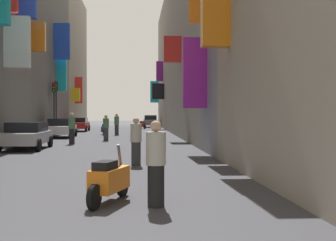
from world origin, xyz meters
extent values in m
plane|color=#38383D|center=(0.00, 30.00, 0.00)|extent=(140.00, 140.00, 0.00)
cube|color=blue|center=(-4.45, 23.60, 8.06)|extent=(1.10, 0.50, 1.60)
cube|color=white|center=(-4.34, 21.15, 5.51)|extent=(1.31, 0.44, 2.69)
cube|color=orange|center=(-4.39, 25.64, 6.55)|extent=(1.22, 0.46, 1.84)
cube|color=slate|center=(-8.00, 35.21, 8.96)|extent=(6.00, 16.29, 17.93)
cube|color=#19B2BF|center=(-4.57, 36.42, 5.13)|extent=(0.86, 0.50, 2.79)
cube|color=blue|center=(-4.34, 35.23, 7.81)|extent=(1.33, 0.43, 3.01)
cube|color=#9E9384|center=(-8.00, 51.68, 8.10)|extent=(6.00, 16.64, 16.20)
cube|color=red|center=(-4.60, 48.19, 4.35)|extent=(0.80, 0.43, 2.98)
cube|color=yellow|center=(-4.55, 45.05, 3.72)|extent=(0.91, 0.40, 1.42)
cube|color=orange|center=(4.54, 11.99, 5.12)|extent=(0.93, 0.55, 2.27)
cube|color=purple|center=(4.47, 16.78, 3.55)|extent=(1.06, 0.46, 3.10)
cube|color=#19B2BF|center=(4.54, 17.34, 3.90)|extent=(0.93, 0.48, 2.19)
cube|color=gray|center=(8.00, 39.25, 7.25)|extent=(6.00, 41.50, 14.49)
cube|color=#19B2BF|center=(4.43, 59.31, 4.73)|extent=(1.14, 0.58, 2.96)
cube|color=purple|center=(4.61, 48.97, 6.64)|extent=(0.78, 0.60, 2.29)
cube|color=red|center=(4.41, 28.11, 6.22)|extent=(1.18, 0.46, 1.79)
cube|color=black|center=(4.33, 46.81, 4.20)|extent=(1.34, 0.55, 1.75)
cube|color=white|center=(-3.62, 30.11, 0.58)|extent=(1.79, 4.06, 0.56)
cube|color=black|center=(-3.62, 30.31, 1.12)|extent=(1.58, 2.28, 0.51)
cylinder|color=black|center=(-2.72, 28.76, 0.30)|extent=(0.18, 0.60, 0.60)
cylinder|color=black|center=(-4.52, 28.76, 0.30)|extent=(0.18, 0.60, 0.60)
cylinder|color=black|center=(-2.72, 31.45, 0.30)|extent=(0.18, 0.60, 0.60)
cylinder|color=black|center=(-4.52, 31.45, 0.30)|extent=(0.18, 0.60, 0.60)
cube|color=slate|center=(3.65, 53.01, 0.62)|extent=(1.66, 3.98, 0.65)
cube|color=black|center=(3.65, 52.81, 1.22)|extent=(1.46, 2.23, 0.55)
cylinder|color=black|center=(2.82, 54.32, 0.30)|extent=(0.18, 0.60, 0.60)
cylinder|color=black|center=(4.49, 54.32, 0.30)|extent=(0.18, 0.60, 0.60)
cylinder|color=black|center=(2.82, 51.69, 0.30)|extent=(0.18, 0.60, 0.60)
cylinder|color=black|center=(4.49, 51.69, 0.30)|extent=(0.18, 0.60, 0.60)
cube|color=#B7B7BC|center=(-3.51, 19.49, 0.58)|extent=(1.80, 4.23, 0.55)
cube|color=black|center=(-3.51, 19.70, 1.09)|extent=(1.58, 2.37, 0.48)
cylinder|color=black|center=(-2.61, 18.10, 0.30)|extent=(0.18, 0.60, 0.60)
cylinder|color=black|center=(-2.61, 20.89, 0.30)|extent=(0.18, 0.60, 0.60)
cylinder|color=black|center=(-4.41, 20.89, 0.30)|extent=(0.18, 0.60, 0.60)
cube|color=#B21E1E|center=(-3.69, 41.04, 0.59)|extent=(1.67, 4.05, 0.58)
cube|color=black|center=(-3.69, 41.24, 1.11)|extent=(1.47, 2.27, 0.46)
cylinder|color=black|center=(-2.86, 39.70, 0.30)|extent=(0.18, 0.60, 0.60)
cylinder|color=black|center=(-4.53, 39.70, 0.30)|extent=(0.18, 0.60, 0.60)
cylinder|color=black|center=(-2.86, 42.38, 0.30)|extent=(0.18, 0.60, 0.60)
cylinder|color=black|center=(-4.53, 42.38, 0.30)|extent=(0.18, 0.60, 0.60)
cube|color=red|center=(2.60, 47.43, 0.46)|extent=(0.78, 1.18, 0.45)
cube|color=black|center=(2.54, 47.63, 0.77)|extent=(0.49, 0.63, 0.16)
cylinder|color=#4C4C51|center=(2.79, 46.92, 0.79)|extent=(0.15, 0.28, 0.68)
cylinder|color=black|center=(2.83, 46.79, 0.24)|extent=(0.25, 0.49, 0.48)
cylinder|color=black|center=(2.38, 48.08, 0.24)|extent=(0.25, 0.49, 0.48)
cube|color=#2D4CAD|center=(-0.74, 33.89, 0.46)|extent=(0.45, 1.04, 0.45)
cube|color=black|center=(-0.75, 34.09, 0.77)|extent=(0.33, 0.56, 0.16)
cylinder|color=#4C4C51|center=(-0.74, 33.38, 0.79)|extent=(0.06, 0.27, 0.68)
cylinder|color=black|center=(-0.74, 33.25, 0.24)|extent=(0.11, 0.48, 0.48)
cylinder|color=black|center=(-0.75, 34.54, 0.24)|extent=(0.11, 0.48, 0.48)
cube|color=orange|center=(1.36, 6.09, 0.46)|extent=(0.80, 1.23, 0.45)
cube|color=black|center=(1.29, 5.89, 0.77)|extent=(0.49, 0.63, 0.16)
cylinder|color=#4C4C51|center=(1.55, 6.63, 0.79)|extent=(0.15, 0.28, 0.68)
cylinder|color=black|center=(1.60, 6.77, 0.24)|extent=(0.25, 0.49, 0.48)
cylinder|color=black|center=(1.12, 5.41, 0.24)|extent=(0.25, 0.49, 0.48)
cylinder|color=#383838|center=(0.32, 33.25, 0.42)|extent=(0.32, 0.32, 0.84)
cylinder|color=#4C724C|center=(0.32, 33.25, 1.17)|extent=(0.38, 0.38, 0.67)
sphere|color=tan|center=(0.32, 33.25, 1.62)|extent=(0.23, 0.23, 0.23)
cylinder|color=#3A3A3A|center=(-0.06, 26.12, 0.40)|extent=(0.34, 0.34, 0.80)
cylinder|color=#4C724C|center=(-0.06, 26.12, 1.12)|extent=(0.40, 0.40, 0.64)
sphere|color=tan|center=(-0.06, 26.12, 1.55)|extent=(0.22, 0.22, 0.22)
cylinder|color=black|center=(2.27, 5.66, 0.40)|extent=(0.45, 0.45, 0.79)
cylinder|color=#B2AD9E|center=(2.27, 5.66, 1.11)|extent=(0.53, 0.53, 0.63)
sphere|color=tan|center=(2.27, 5.66, 1.53)|extent=(0.22, 0.22, 0.22)
cylinder|color=#313131|center=(1.89, 12.43, 0.39)|extent=(0.41, 0.41, 0.79)
cylinder|color=#B2AD9E|center=(1.89, 12.43, 1.10)|extent=(0.49, 0.49, 0.62)
sphere|color=tan|center=(1.89, 12.43, 1.52)|extent=(0.21, 0.21, 0.21)
cylinder|color=black|center=(-1.79, 23.02, 0.44)|extent=(0.45, 0.45, 0.87)
cylinder|color=#4C724C|center=(-1.79, 23.02, 1.21)|extent=(0.53, 0.53, 0.69)
sphere|color=tan|center=(-1.79, 23.02, 1.68)|extent=(0.24, 0.24, 0.24)
cylinder|color=#2D2D2D|center=(-4.64, 33.22, 1.72)|extent=(0.12, 0.12, 3.44)
cube|color=black|center=(-4.64, 33.22, 3.81)|extent=(0.26, 0.26, 0.75)
sphere|color=red|center=(-4.64, 33.08, 4.06)|extent=(0.14, 0.14, 0.14)
sphere|color=orange|center=(-4.64, 33.08, 3.81)|extent=(0.14, 0.14, 0.14)
sphere|color=green|center=(-4.64, 33.08, 3.56)|extent=(0.14, 0.14, 0.14)
cylinder|color=#2D2D2D|center=(-4.59, 33.86, 1.78)|extent=(0.12, 0.12, 3.57)
cube|color=black|center=(-4.59, 33.86, 3.94)|extent=(0.26, 0.26, 0.75)
sphere|color=red|center=(-4.59, 33.72, 4.19)|extent=(0.14, 0.14, 0.14)
sphere|color=orange|center=(-4.59, 33.72, 3.94)|extent=(0.14, 0.14, 0.14)
sphere|color=green|center=(-4.59, 33.72, 3.69)|extent=(0.14, 0.14, 0.14)
camera|label=1|loc=(1.89, -2.75, 1.78)|focal=47.52mm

